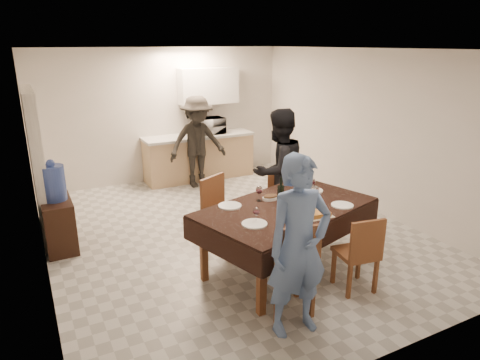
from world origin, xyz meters
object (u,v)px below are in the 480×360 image
object	(u,v)px
dining_table	(286,209)
person_near	(299,247)
person_kitchen	(197,142)
water_pitcher	(313,195)
console	(59,224)
person_far	(278,171)
microwave	(209,126)
wine_bottle	(281,192)
water_jug	(53,183)
savoury_tart	(312,213)

from	to	relation	value
dining_table	person_near	world-z (taller)	person_near
dining_table	person_kitchen	size ratio (longest dim) A/B	1.36
dining_table	water_pitcher	distance (m)	0.38
console	person_kitchen	size ratio (longest dim) A/B	0.43
console	person_far	distance (m)	3.12
person_near	console	bearing A→B (deg)	126.44
microwave	wine_bottle	bearing A→B (deg)	78.87
console	person_near	world-z (taller)	person_near
water_jug	wine_bottle	world-z (taller)	wine_bottle
wine_bottle	water_pitcher	size ratio (longest dim) A/B	1.70
water_jug	person_near	world-z (taller)	person_near
water_pitcher	savoury_tart	world-z (taller)	water_pitcher
wine_bottle	savoury_tart	size ratio (longest dim) A/B	0.83
dining_table	microwave	size ratio (longest dim) A/B	4.04
person_kitchen	person_far	bearing A→B (deg)	-83.42
water_jug	microwave	distance (m)	3.75
water_jug	microwave	xyz separation A→B (m)	(3.12, 2.07, 0.14)
console	savoury_tart	distance (m)	3.40
wine_bottle	person_near	bearing A→B (deg)	-114.44
person_near	person_kitchen	world-z (taller)	person_near
dining_table	water_jug	size ratio (longest dim) A/B	5.09
dining_table	water_jug	xyz separation A→B (m)	(-2.41, 1.86, 0.14)
savoury_tart	microwave	xyz separation A→B (m)	(0.61, 4.31, 0.22)
dining_table	wine_bottle	xyz separation A→B (m)	(-0.05, 0.05, 0.21)
wine_bottle	person_kitchen	bearing A→B (deg)	84.69
person_near	person_kitchen	size ratio (longest dim) A/B	1.01
person_near	person_far	size ratio (longest dim) A/B	0.98
person_far	savoury_tart	bearing A→B (deg)	61.79
savoury_tart	person_kitchen	xyz separation A→B (m)	(0.17, 3.86, 0.02)
console	water_pitcher	size ratio (longest dim) A/B	3.74
wine_bottle	person_kitchen	world-z (taller)	person_kitchen
wine_bottle	person_near	distance (m)	1.21
microwave	person_near	xyz separation A→B (m)	(-1.26, -4.98, -0.19)
person_kitchen	water_pitcher	bearing A→B (deg)	-88.69
water_jug	person_near	distance (m)	3.45
person_far	person_near	bearing A→B (deg)	51.61
dining_table	savoury_tart	bearing A→B (deg)	-91.51
wine_bottle	microwave	world-z (taller)	microwave
wine_bottle	water_pitcher	world-z (taller)	wine_bottle
console	person_kitchen	distance (m)	3.17
dining_table	water_jug	distance (m)	3.05
savoury_tart	microwave	bearing A→B (deg)	81.89
microwave	person_kitchen	xyz separation A→B (m)	(-0.45, -0.45, -0.20)
microwave	water_pitcher	bearing A→B (deg)	84.77
console	savoury_tart	world-z (taller)	savoury_tart
person_far	microwave	bearing A→B (deg)	-104.00
microwave	person_far	xyz separation A→B (m)	(-0.16, -2.88, -0.17)
water_jug	person_kitchen	size ratio (longest dim) A/B	0.27
console	water_jug	distance (m)	0.58
water_pitcher	person_near	size ratio (longest dim) A/B	0.11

